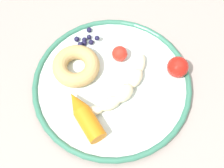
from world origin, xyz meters
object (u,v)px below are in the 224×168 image
Objects in this scene: plate at (112,85)px; carrot_orange at (84,115)px; dining_table at (101,98)px; banana at (122,90)px; tomato_mid at (178,67)px; donut at (76,66)px; blueberry_pile at (86,39)px; tomato_near at (118,52)px.

plate is 2.88× the size of carrot_orange.
banana is (-0.00, 0.06, 0.12)m from dining_table.
plate is at bearing -36.87° from tomato_mid.
donut is 0.21m from tomato_mid.
donut is 1.75× the size of blueberry_pile.
tomato_mid is at bearing 129.69° from donut.
banana is at bearing 169.27° from carrot_orange.
dining_table is 0.13m from donut.
carrot_orange is 0.21m from tomato_mid.
tomato_near is at bearing -163.10° from carrot_orange.
carrot_orange is (0.09, -0.02, 0.00)m from banana.
tomato_mid reaches higher than carrot_orange.
tomato_mid is (-0.11, 0.11, 0.13)m from dining_table.
banana is 1.70× the size of carrot_orange.
donut is (0.02, -0.11, 0.00)m from banana.
plate is 0.14m from tomato_mid.
carrot_orange is (0.09, 0.01, 0.02)m from plate.
tomato_mid reaches higher than tomato_near.
plate is 1.69× the size of banana.
tomato_near is at bearing 101.47° from blueberry_pile.
banana reaches higher than blueberry_pile.
dining_table is 0.13m from banana.
donut is at bearing -73.20° from plate.
tomato_mid reaches higher than dining_table.
banana is at bearing 47.02° from tomato_near.
dining_table is 0.20m from tomato_mid.
donut is (0.02, -0.08, 0.02)m from plate.
banana is 0.11m from donut.
carrot_orange reaches higher than banana.
banana reaches higher than plate.
carrot_orange is 0.18m from blueberry_pile.
carrot_orange is at bearing 25.12° from dining_table.
carrot_orange is 2.59× the size of tomato_mid.
banana is 4.41× the size of tomato_mid.
banana is 0.12m from tomato_mid.
tomato_mid is (-0.11, 0.05, 0.01)m from banana.
dining_table is 5.83× the size of banana.
plate is 0.03m from banana.
banana is 0.09m from carrot_orange.
blueberry_pile is 0.08m from tomato_near.
dining_table is 3.45× the size of plate.
plate is 0.07m from tomato_near.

